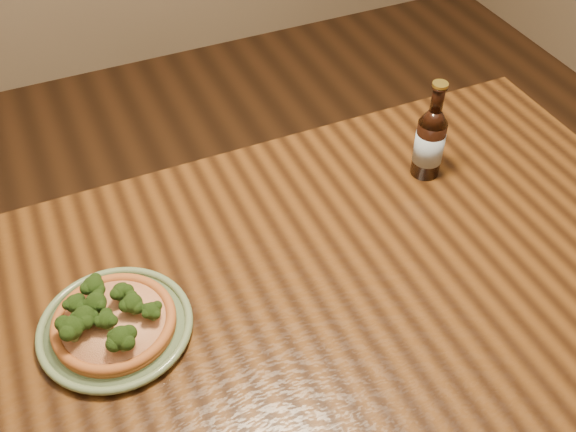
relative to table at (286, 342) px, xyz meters
name	(u,v)px	position (x,y,z in m)	size (l,w,h in m)	color
table	(286,342)	(0.00, 0.00, 0.00)	(1.60, 0.90, 0.75)	#4B2A10
plate	(115,327)	(-0.28, 0.08, 0.10)	(0.26, 0.26, 0.02)	#647953
pizza	(111,320)	(-0.28, 0.08, 0.12)	(0.21, 0.21, 0.07)	#B05E27
beer_bottle	(430,141)	(0.42, 0.22, 0.17)	(0.06, 0.06, 0.22)	black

